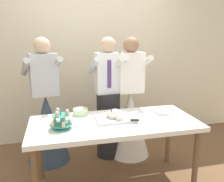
{
  "coord_description": "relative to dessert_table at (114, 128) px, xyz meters",
  "views": [
    {
      "loc": [
        -0.59,
        -2.33,
        1.69
      ],
      "look_at": [
        0.01,
        0.15,
        1.07
      ],
      "focal_mm": 37.83,
      "sensor_mm": 36.0,
      "label": 1
    }
  ],
  "objects": [
    {
      "name": "person_bride",
      "position": [
        0.39,
        0.65,
        -0.12
      ],
      "size": [
        0.56,
        0.56,
        1.66
      ],
      "color": "white",
      "rests_on": "ground_plane"
    },
    {
      "name": "round_cake",
      "position": [
        -0.33,
        0.28,
        0.11
      ],
      "size": [
        0.24,
        0.24,
        0.08
      ],
      "color": "white",
      "rests_on": "dessert_table"
    },
    {
      "name": "main_cake_tray",
      "position": [
        0.02,
        0.04,
        0.11
      ],
      "size": [
        0.43,
        0.33,
        0.12
      ],
      "color": "silver",
      "rests_on": "dessert_table"
    },
    {
      "name": "cupcake_stand",
      "position": [
        -0.56,
        -0.07,
        0.15
      ],
      "size": [
        0.23,
        0.23,
        0.21
      ],
      "color": "teal",
      "rests_on": "dessert_table"
    },
    {
      "name": "person_guest",
      "position": [
        -0.74,
        0.74,
        -0.12
      ],
      "size": [
        0.58,
        0.57,
        1.66
      ],
      "color": "#334760",
      "rests_on": "ground_plane"
    },
    {
      "name": "dessert_table",
      "position": [
        0.0,
        0.0,
        0.0
      ],
      "size": [
        1.8,
        0.8,
        0.78
      ],
      "color": "white",
      "rests_on": "ground_plane"
    },
    {
      "name": "person_groom",
      "position": [
        0.09,
        0.69,
        0.05
      ],
      "size": [
        0.49,
        0.52,
        1.66
      ],
      "color": "#232328",
      "rests_on": "ground_plane"
    },
    {
      "name": "rear_wall",
      "position": [
        0.0,
        1.44,
        0.75
      ],
      "size": [
        5.2,
        0.1,
        2.9
      ],
      "primitive_type": "cube",
      "color": "beige",
      "rests_on": "ground_plane"
    },
    {
      "name": "plate_stack",
      "position": [
        0.62,
        0.12,
        0.1
      ],
      "size": [
        0.21,
        0.21,
        0.04
      ],
      "color": "white",
      "rests_on": "dessert_table"
    }
  ]
}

